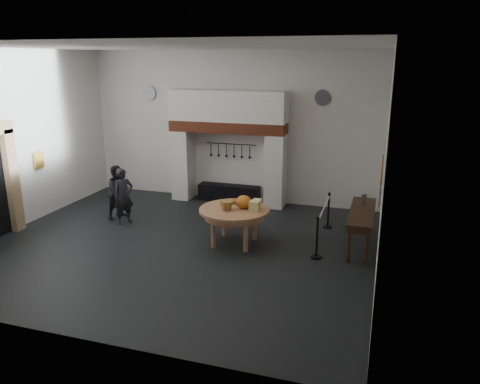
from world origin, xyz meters
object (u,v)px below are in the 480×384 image
(iron_range, at_px, (229,193))
(work_table, at_px, (234,210))
(side_table, at_px, (362,212))
(visitor_far, at_px, (118,192))
(barrier_post_far, at_px, (328,211))
(visitor_near, at_px, (124,196))
(barrier_post_near, at_px, (317,239))

(iron_range, distance_m, work_table, 3.51)
(work_table, height_order, side_table, side_table)
(iron_range, distance_m, visitor_far, 3.40)
(work_table, bearing_deg, visitor_far, 166.30)
(barrier_post_far, bearing_deg, visitor_far, -171.27)
(iron_range, bearing_deg, visitor_near, -126.17)
(visitor_near, relative_size, barrier_post_far, 1.66)
(work_table, xyz_separation_m, barrier_post_far, (1.99, 1.75, -0.39))
(work_table, height_order, barrier_post_near, barrier_post_near)
(iron_range, height_order, barrier_post_far, barrier_post_far)
(side_table, bearing_deg, iron_range, 147.91)
(work_table, height_order, visitor_far, visitor_far)
(barrier_post_far, bearing_deg, iron_range, 155.23)
(barrier_post_near, relative_size, barrier_post_far, 1.00)
(visitor_far, distance_m, barrier_post_near, 5.75)
(visitor_far, xyz_separation_m, barrier_post_near, (5.63, -1.14, -0.29))
(work_table, distance_m, visitor_far, 3.75)
(work_table, relative_size, side_table, 0.75)
(iron_range, height_order, side_table, side_table)
(work_table, distance_m, barrier_post_far, 2.68)
(work_table, relative_size, barrier_post_near, 1.84)
(visitor_far, bearing_deg, barrier_post_near, -85.82)
(work_table, relative_size, visitor_near, 1.11)
(visitor_near, bearing_deg, side_table, -54.30)
(work_table, xyz_separation_m, visitor_far, (-3.64, 0.89, -0.10))
(iron_range, relative_size, work_table, 1.15)
(visitor_near, distance_m, barrier_post_near, 5.29)
(visitor_near, height_order, barrier_post_near, visitor_near)
(visitor_near, height_order, side_table, visitor_near)
(visitor_far, distance_m, barrier_post_far, 5.70)
(iron_range, relative_size, barrier_post_near, 2.11)
(iron_range, xyz_separation_m, visitor_near, (-2.01, -2.75, 0.50))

